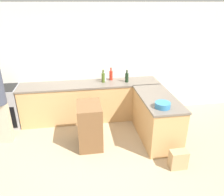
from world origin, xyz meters
TOP-DOWN VIEW (x-y plane):
  - ground_plane at (0.00, 0.00)m, footprint 14.00×14.00m
  - wall_back at (0.00, 2.15)m, footprint 8.00×0.06m
  - counter_back at (0.00, 1.82)m, footprint 3.30×0.64m
  - counter_peninsula at (1.30, 0.79)m, footprint 0.69×1.49m
  - range_oven at (-1.98, 1.82)m, footprint 0.65×0.61m
  - island_table at (-0.10, 0.71)m, footprint 0.47×0.64m
  - mixing_bowl at (1.22, 0.32)m, footprint 0.28×0.28m
  - olive_oil_bottle at (0.32, 1.85)m, footprint 0.08×0.08m
  - vinegar_bottle_clear at (0.37, 1.94)m, footprint 0.07×0.07m
  - wine_bottle_dark at (0.88, 1.78)m, footprint 0.08×0.08m
  - hot_sauce_bottle at (0.53, 1.98)m, footprint 0.08×0.08m
  - paper_bag at (1.38, -0.21)m, footprint 0.31×0.18m

SIDE VIEW (x-z plane):
  - ground_plane at x=0.00m, z-range 0.00..0.00m
  - paper_bag at x=1.38m, z-range 0.00..0.34m
  - island_table at x=-0.10m, z-range 0.00..0.91m
  - counter_back at x=0.00m, z-range 0.00..0.94m
  - counter_peninsula at x=1.30m, z-range 0.00..0.94m
  - range_oven at x=-1.98m, z-range 0.00..0.95m
  - mixing_bowl at x=1.22m, z-range 0.94..1.04m
  - wine_bottle_dark at x=0.88m, z-range 0.91..1.20m
  - vinegar_bottle_clear at x=0.37m, z-range 0.91..1.20m
  - olive_oil_bottle at x=0.32m, z-range 0.91..1.21m
  - hot_sauce_bottle at x=0.53m, z-range 0.91..1.22m
  - wall_back at x=0.00m, z-range 0.00..2.70m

